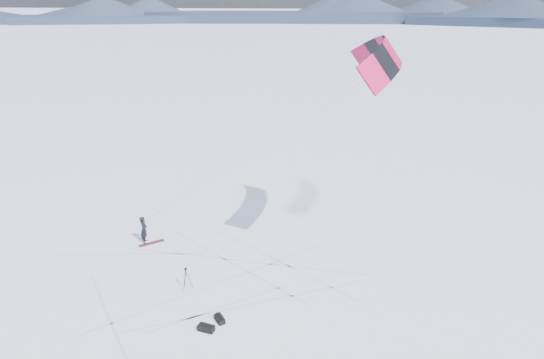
% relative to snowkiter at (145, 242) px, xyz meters
% --- Properties ---
extents(ground, '(1800.00, 1800.00, 0.00)m').
position_rel_snowkiter_xyz_m(ground, '(3.57, -4.35, 0.00)').
color(ground, white).
extents(horizon_hills, '(704.00, 705.94, 8.25)m').
position_rel_snowkiter_xyz_m(horizon_hills, '(3.57, -4.35, 3.26)').
color(horizon_hills, '#1C223A').
rests_on(horizon_hills, ground).
extents(snow_tracks, '(17.62, 14.39, 0.01)m').
position_rel_snowkiter_xyz_m(snow_tracks, '(3.16, -5.00, 0.00)').
color(snow_tracks, '#A4B0D3').
rests_on(snow_tracks, ground).
extents(snowkiter, '(0.62, 0.74, 1.72)m').
position_rel_snowkiter_xyz_m(snowkiter, '(0.00, 0.00, 0.00)').
color(snowkiter, black).
rests_on(snowkiter, ground).
extents(snowboard, '(1.32, 1.27, 0.04)m').
position_rel_snowkiter_xyz_m(snowboard, '(0.44, -0.06, 0.02)').
color(snowboard, maroon).
rests_on(snowboard, ground).
extents(tripod, '(0.59, 0.56, 1.22)m').
position_rel_snowkiter_xyz_m(tripod, '(4.30, -3.99, 0.79)').
color(tripod, black).
rests_on(tripod, ground).
extents(gear_bag_a, '(0.78, 0.45, 0.33)m').
position_rel_snowkiter_xyz_m(gear_bag_a, '(6.34, -6.81, 0.15)').
color(gear_bag_a, black).
rests_on(gear_bag_a, ground).
extents(gear_bag_b, '(0.66, 0.70, 0.30)m').
position_rel_snowkiter_xyz_m(gear_bag_b, '(6.73, -6.07, 0.13)').
color(gear_bag_b, black).
rests_on(gear_bag_b, ground).
extents(power_kite, '(14.36, 6.97, 10.80)m').
position_rel_snowkiter_xyz_m(power_kite, '(13.02, 1.05, 11.12)').
color(power_kite, '#AF1441').
rests_on(power_kite, ground).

